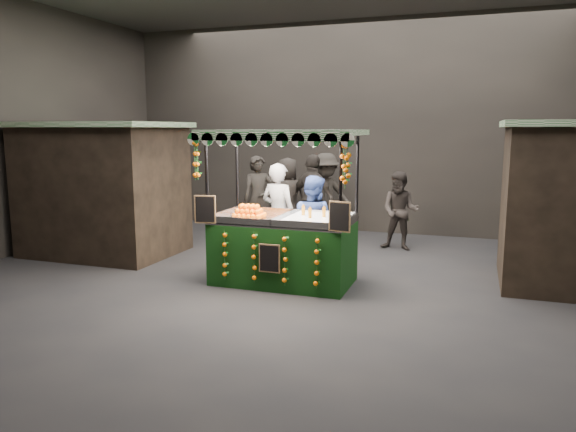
% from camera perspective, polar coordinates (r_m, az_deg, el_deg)
% --- Properties ---
extents(ground, '(12.00, 12.00, 0.00)m').
position_cam_1_polar(ground, '(8.59, 1.16, -7.52)').
color(ground, black).
rests_on(ground, ground).
extents(market_hall, '(12.10, 10.10, 5.05)m').
position_cam_1_polar(market_hall, '(8.27, 1.24, 15.52)').
color(market_hall, black).
rests_on(market_hall, ground).
extents(neighbour_stall_left, '(3.00, 2.20, 2.60)m').
position_cam_1_polar(neighbour_stall_left, '(11.29, -18.91, 2.80)').
color(neighbour_stall_left, black).
rests_on(neighbour_stall_left, ground).
extents(juice_stall, '(2.54, 1.49, 2.46)m').
position_cam_1_polar(juice_stall, '(8.62, -0.48, -2.23)').
color(juice_stall, black).
rests_on(juice_stall, ground).
extents(vendor_grey, '(0.76, 0.58, 1.86)m').
position_cam_1_polar(vendor_grey, '(9.80, -1.01, 0.17)').
color(vendor_grey, gray).
rests_on(vendor_grey, ground).
extents(vendor_blue, '(0.94, 0.80, 1.68)m').
position_cam_1_polar(vendor_blue, '(9.36, 2.58, -0.83)').
color(vendor_blue, navy).
rests_on(vendor_blue, ground).
extents(shopper_0, '(0.83, 0.76, 1.89)m').
position_cam_1_polar(shopper_0, '(11.82, -3.13, 1.78)').
color(shopper_0, black).
rests_on(shopper_0, ground).
extents(shopper_1, '(0.84, 0.68, 1.62)m').
position_cam_1_polar(shopper_1, '(11.27, 11.77, 0.53)').
color(shopper_1, '#2A2422').
rests_on(shopper_1, ground).
extents(shopper_2, '(1.23, 0.90, 1.94)m').
position_cam_1_polar(shopper_2, '(11.52, 2.67, 1.72)').
color(shopper_2, '#2D2925').
rests_on(shopper_2, ground).
extents(shopper_3, '(1.43, 1.30, 1.93)m').
position_cam_1_polar(shopper_3, '(12.34, 4.00, 2.18)').
color(shopper_3, '#2A2622').
rests_on(shopper_3, ground).
extents(shopper_4, '(1.03, 0.82, 1.84)m').
position_cam_1_polar(shopper_4, '(12.14, -0.04, 1.87)').
color(shopper_4, black).
rests_on(shopper_4, ground).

